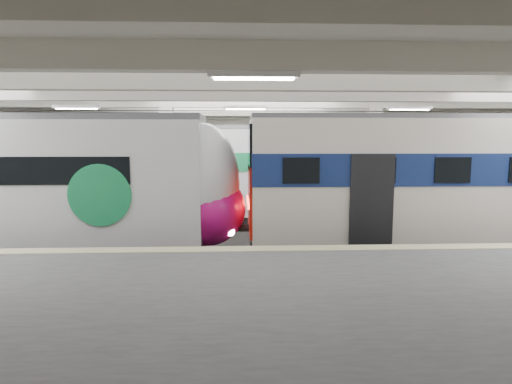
{
  "coord_description": "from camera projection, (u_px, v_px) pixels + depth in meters",
  "views": [
    {
      "loc": [
        -0.28,
        -13.65,
        3.86
      ],
      "look_at": [
        0.33,
        1.0,
        2.0
      ],
      "focal_mm": 30.0,
      "sensor_mm": 36.0,
      "label": 1
    }
  ],
  "objects": [
    {
      "name": "far_train",
      "position": [
        123.0,
        174.0,
        18.97
      ],
      "size": [
        13.79,
        2.94,
        4.4
      ],
      "rotation": [
        0.0,
        0.0,
        0.01
      ],
      "color": "white",
      "rests_on": "ground"
    },
    {
      "name": "modern_emu",
      "position": [
        39.0,
        189.0,
        13.47
      ],
      "size": [
        14.24,
        2.94,
        4.57
      ],
      "color": "white",
      "rests_on": "ground"
    },
    {
      "name": "older_rer",
      "position": [
        460.0,
        183.0,
        14.01
      ],
      "size": [
        13.97,
        3.08,
        4.59
      ],
      "color": "silver",
      "rests_on": "ground"
    },
    {
      "name": "station_hall",
      "position": [
        248.0,
        160.0,
        11.89
      ],
      "size": [
        36.0,
        24.0,
        5.75
      ],
      "color": "black",
      "rests_on": "ground"
    }
  ]
}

